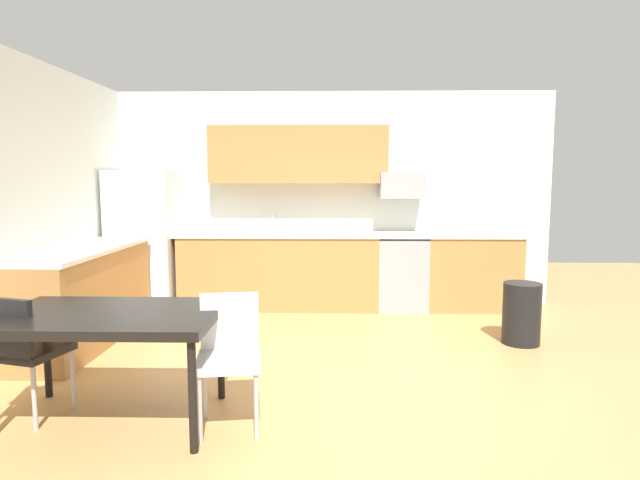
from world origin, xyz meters
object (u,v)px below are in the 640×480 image
(dining_table, at_px, (109,321))
(chair_near_table, at_px, (229,349))
(oven_range, at_px, (401,272))
(refrigerator, at_px, (145,240))
(trash_bin, at_px, (522,313))
(chair_far_side, at_px, (23,346))
(microwave, at_px, (402,185))

(dining_table, distance_m, chair_near_table, 0.81)
(oven_range, bearing_deg, refrigerator, -178.55)
(trash_bin, bearing_deg, chair_far_side, -155.75)
(chair_near_table, relative_size, chair_far_side, 1.00)
(microwave, bearing_deg, chair_far_side, -131.46)
(refrigerator, relative_size, microwave, 3.15)
(chair_near_table, xyz_separation_m, trash_bin, (2.51, 1.78, -0.20))
(refrigerator, xyz_separation_m, microwave, (3.16, 0.18, 0.67))
(chair_near_table, bearing_deg, chair_far_side, 178.81)
(microwave, bearing_deg, oven_range, -90.00)
(oven_range, height_order, chair_far_side, oven_range)
(chair_near_table, distance_m, chair_far_side, 1.37)
(oven_range, height_order, chair_near_table, oven_range)
(refrigerator, distance_m, trash_bin, 4.39)
(chair_near_table, bearing_deg, dining_table, 178.50)
(refrigerator, relative_size, oven_range, 1.87)
(chair_near_table, height_order, trash_bin, chair_near_table)
(dining_table, height_order, chair_far_side, chair_far_side)
(refrigerator, bearing_deg, microwave, 3.26)
(chair_near_table, distance_m, trash_bin, 3.08)
(refrigerator, xyz_separation_m, chair_near_table, (1.64, -3.12, -0.35))
(refrigerator, relative_size, chair_near_table, 2.00)
(oven_range, xyz_separation_m, dining_table, (-2.31, -3.18, 0.23))
(microwave, bearing_deg, refrigerator, -176.74)
(refrigerator, distance_m, microwave, 3.24)
(oven_range, height_order, trash_bin, oven_range)
(trash_bin, bearing_deg, oven_range, 124.65)
(oven_range, relative_size, dining_table, 0.65)
(dining_table, distance_m, chair_far_side, 0.61)
(oven_range, height_order, microwave, microwave)
(oven_range, relative_size, chair_near_table, 1.07)
(chair_near_table, bearing_deg, refrigerator, 117.63)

